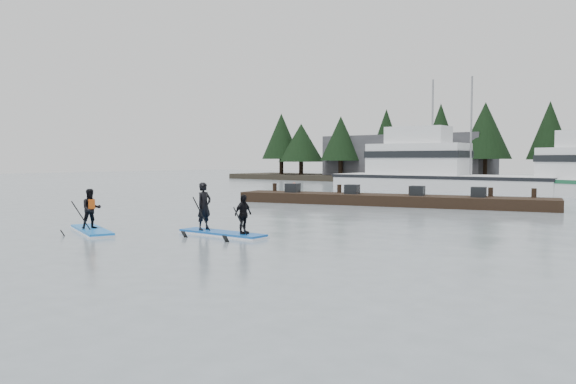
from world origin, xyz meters
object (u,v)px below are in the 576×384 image
Objects in this scene: fishing_boat_large at (435,181)px; floating_dock at (389,200)px; paddleboard_solo at (91,217)px; paddleboard_duo at (221,217)px.

fishing_boat_large reaches higher than floating_dock.
paddleboard_solo is (-2.47, -15.86, 0.23)m from floating_dock.
floating_dock is at bearing 94.28° from paddleboard_duo.
paddleboard_solo is (1.35, -30.30, -0.21)m from fishing_boat_large.
fishing_boat_large is 5.24× the size of paddleboard_duo.
paddleboard_duo reaches higher than paddleboard_solo.
paddleboard_duo is (3.92, 2.18, 0.07)m from paddleboard_solo.
floating_dock is 13.76m from paddleboard_duo.
floating_dock is (3.82, -14.44, -0.44)m from fishing_boat_large.
fishing_boat_large is 5.24× the size of paddleboard_solo.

